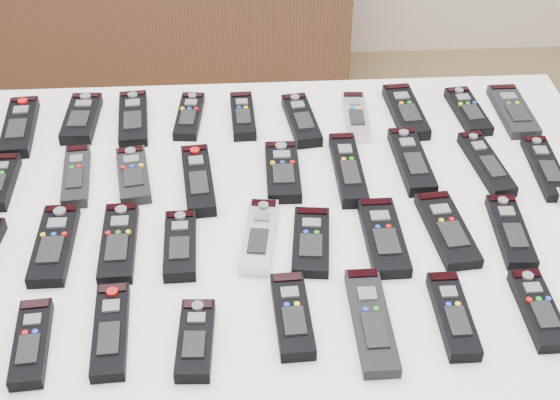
{
  "coord_description": "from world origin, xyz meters",
  "views": [
    {
      "loc": [
        -0.1,
        -1.08,
        1.65
      ],
      "look_at": [
        -0.04,
        -0.02,
        0.8
      ],
      "focal_mm": 50.0,
      "sensor_mm": 36.0,
      "label": 1
    }
  ],
  "objects": [
    {
      "name": "remote_25",
      "position": [
        0.13,
        -0.12,
        0.79
      ],
      "size": [
        0.06,
        0.18,
        0.02
      ],
      "primitive_type": "cube",
      "rotation": [
        0.0,
        0.0,
        0.02
      ],
      "color": "black",
      "rests_on": "table"
    },
    {
      "name": "remote_16",
      "position": [
        0.22,
        0.09,
        0.79
      ],
      "size": [
        0.06,
        0.2,
        0.02
      ],
      "primitive_type": "cube",
      "rotation": [
        0.0,
        0.0,
        0.04
      ],
      "color": "black",
      "rests_on": "table"
    },
    {
      "name": "remote_18",
      "position": [
        0.46,
        0.06,
        0.79
      ],
      "size": [
        0.05,
        0.19,
        0.02
      ],
      "primitive_type": "cube",
      "rotation": [
        0.0,
        0.0,
        -0.04
      ],
      "color": "black",
      "rests_on": "table"
    },
    {
      "name": "remote_33",
      "position": [
        -0.04,
        -0.29,
        0.79
      ],
      "size": [
        0.06,
        0.16,
        0.02
      ],
      "primitive_type": "cube",
      "rotation": [
        0.0,
        0.0,
        0.05
      ],
      "color": "black",
      "rests_on": "table"
    },
    {
      "name": "remote_8",
      "position": [
        0.37,
        0.26,
        0.79
      ],
      "size": [
        0.07,
        0.17,
        0.02
      ],
      "primitive_type": "cube",
      "rotation": [
        0.0,
        0.0,
        0.09
      ],
      "color": "black",
      "rests_on": "table"
    },
    {
      "name": "remote_2",
      "position": [
        -0.32,
        0.27,
        0.79
      ],
      "size": [
        0.07,
        0.19,
        0.02
      ],
      "primitive_type": "cube",
      "rotation": [
        0.0,
        0.0,
        0.09
      ],
      "color": "black",
      "rests_on": "table"
    },
    {
      "name": "remote_12",
      "position": [
        -0.31,
        0.08,
        0.79
      ],
      "size": [
        0.08,
        0.16,
        0.02
      ],
      "primitive_type": "cube",
      "rotation": [
        0.0,
        0.0,
        0.16
      ],
      "color": "black",
      "rests_on": "table"
    },
    {
      "name": "sideboard",
      "position": [
        -0.38,
        1.78,
        0.36
      ],
      "size": [
        1.46,
        0.52,
        0.71
      ],
      "primitive_type": "cube",
      "rotation": [
        0.0,
        0.0,
        -0.1
      ],
      "color": "#452D1B",
      "rests_on": "ground"
    },
    {
      "name": "remote_5",
      "position": [
        0.02,
        0.24,
        0.79
      ],
      "size": [
        0.07,
        0.18,
        0.02
      ],
      "primitive_type": "cube",
      "rotation": [
        0.0,
        0.0,
        0.13
      ],
      "color": "black",
      "rests_on": "table"
    },
    {
      "name": "remote_22",
      "position": [
        -0.21,
        -0.12,
        0.79
      ],
      "size": [
        0.06,
        0.16,
        0.02
      ],
      "primitive_type": "cube",
      "rotation": [
        0.0,
        0.0,
        0.03
      ],
      "color": "black",
      "rests_on": "table"
    },
    {
      "name": "remote_0",
      "position": [
        -0.55,
        0.25,
        0.79
      ],
      "size": [
        0.07,
        0.2,
        0.02
      ],
      "primitive_type": "cube",
      "rotation": [
        0.0,
        0.0,
        0.08
      ],
      "color": "black",
      "rests_on": "table"
    },
    {
      "name": "remote_4",
      "position": [
        -0.1,
        0.27,
        0.79
      ],
      "size": [
        0.05,
        0.16,
        0.02
      ],
      "primitive_type": "cube",
      "rotation": [
        0.0,
        0.0,
        0.04
      ],
      "color": "black",
      "rests_on": "table"
    },
    {
      "name": "remote_32",
      "position": [
        -0.18,
        -0.33,
        0.79
      ],
      "size": [
        0.06,
        0.14,
        0.02
      ],
      "primitive_type": "cube",
      "rotation": [
        0.0,
        0.0,
        -0.05
      ],
      "color": "black",
      "rests_on": "table"
    },
    {
      "name": "remote_15",
      "position": [
        0.09,
        0.07,
        0.79
      ],
      "size": [
        0.05,
        0.21,
        0.02
      ],
      "primitive_type": "cube",
      "rotation": [
        0.0,
        0.0,
        0.01
      ],
      "color": "black",
      "rests_on": "table"
    },
    {
      "name": "remote_30",
      "position": [
        -0.42,
        -0.32,
        0.79
      ],
      "size": [
        0.06,
        0.16,
        0.02
      ],
      "primitive_type": "cube",
      "rotation": [
        0.0,
        0.0,
        0.08
      ],
      "color": "black",
      "rests_on": "table"
    },
    {
      "name": "remote_24",
      "position": [
        0.01,
        -0.12,
        0.79
      ],
      "size": [
        0.08,
        0.16,
        0.02
      ],
      "primitive_type": "cube",
      "rotation": [
        0.0,
        0.0,
        -0.11
      ],
      "color": "black",
      "rests_on": "table"
    },
    {
      "name": "remote_31",
      "position": [
        -0.3,
        -0.3,
        0.79
      ],
      "size": [
        0.06,
        0.18,
        0.02
      ],
      "primitive_type": "cube",
      "rotation": [
        0.0,
        0.0,
        0.06
      ],
      "color": "black",
      "rests_on": "table"
    },
    {
      "name": "remote_1",
      "position": [
        -0.43,
        0.28,
        0.79
      ],
      "size": [
        0.07,
        0.16,
        0.02
      ],
      "primitive_type": "cube",
      "rotation": [
        0.0,
        0.0,
        -0.03
      ],
      "color": "black",
      "rests_on": "table"
    },
    {
      "name": "remote_36",
      "position": [
        0.33,
        -0.3,
        0.79
      ],
      "size": [
        0.05,
        0.16,
        0.02
      ],
      "primitive_type": "cube",
      "rotation": [
        0.0,
        0.0,
        0.01
      ],
      "color": "black",
      "rests_on": "table"
    },
    {
      "name": "remote_26",
      "position": [
        0.24,
        -0.11,
        0.79
      ],
      "size": [
        0.08,
        0.19,
        0.02
      ],
      "primitive_type": "cube",
      "rotation": [
        0.0,
        0.0,
        0.1
      ],
      "color": "black",
      "rests_on": "table"
    },
    {
      "name": "remote_23",
      "position": [
        -0.08,
        -0.1,
        0.79
      ],
      "size": [
        0.07,
        0.18,
        0.02
      ],
      "primitive_type": "cube",
      "rotation": [
        0.0,
        0.0,
        -0.14
      ],
      "color": "#B7B7BC",
      "rests_on": "table"
    },
    {
      "name": "remote_11",
      "position": [
        -0.41,
        0.08,
        0.79
      ],
      "size": [
        0.06,
        0.17,
        0.02
      ],
      "primitive_type": "cube",
      "rotation": [
        0.0,
        0.0,
        0.1
      ],
      "color": "black",
      "rests_on": "table"
    },
    {
      "name": "remote_7",
      "position": [
        0.24,
        0.26,
        0.79
      ],
      "size": [
        0.07,
        0.19,
        0.02
      ],
      "primitive_type": "cube",
      "rotation": [
        0.0,
        0.0,
        0.07
      ],
      "color": "black",
      "rests_on": "table"
    },
    {
      "name": "table",
      "position": [
        -0.04,
        -0.02,
        0.72
      ],
      "size": [
        1.25,
        0.88,
        0.78
      ],
      "color": "white",
      "rests_on": "ground"
    },
    {
      "name": "remote_34",
      "position": [
        0.08,
        -0.3,
        0.79
      ],
      "size": [
        0.06,
        0.2,
        0.02
      ],
      "primitive_type": "cube",
      "rotation": [
        0.0,
        0.0,
        0.01
      ],
      "color": "black",
      "rests_on": "table"
    },
    {
      "name": "remote_35",
      "position": [
        0.2,
        -0.3,
        0.79
      ],
      "size": [
        0.05,
        0.16,
        0.02
      ],
      "primitive_type": "cube",
      "rotation": [
        0.0,
        0.0,
        0.01
      ],
      "color": "black",
      "rests_on": "table"
    },
    {
      "name": "remote_3",
      "position": [
        -0.21,
        0.28,
        0.79
      ],
      "size": [
        0.06,
        0.16,
        0.02
      ],
      "primitive_type": "cube",
      "rotation": [
        0.0,
        0.0,
        -0.09
      ],
      "color": "black",
      "rests_on": "table"
    },
    {
      "name": "remote_13",
      "position": [
        -0.19,
        0.06,
        0.79
      ],
      "size": [
        0.07,
        0.2,
        0.02
      ],
      "primitive_type": "cube",
      "rotation": [
        0.0,
        0.0,
        0.1
      ],
      "color": "black",
      "rests_on": "table"
    },
    {
      "name": "remote_20",
      "position": [
        -0.42,
        -0.11,
        0.79
      ],
      "size": [
        0.06,
        0.18,
        0.02
      ],
      "primitive_type": "cube",
      "rotation": [
        0.0,
        0.0,
        0.0
      ],
      "color": "black",
      "rests_on": "table"
    },
    {
      "name": "remote_21",
      "position": [
        -0.31,
        -0.11,
        0.79
      ],
      "size": [
        0.06,
        0.19,
        0.02
      ],
      "primitive_type": "cube",
      "rotation": [
        0.0,
        0.0,
        0.03
      ],
      "color": "black",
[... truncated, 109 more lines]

